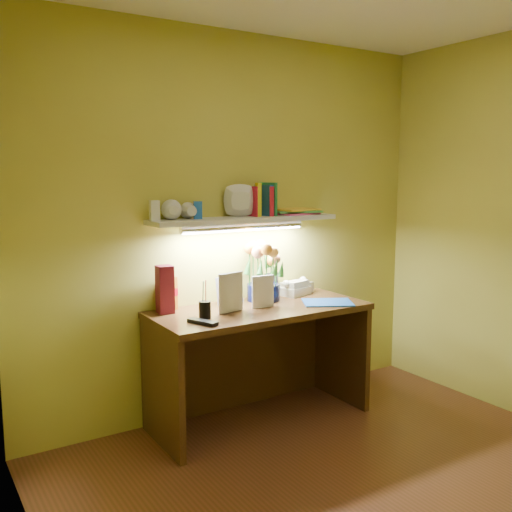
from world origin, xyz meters
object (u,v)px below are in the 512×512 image
Objects in this scene: whisky_bottle at (170,289)px; telephone at (295,287)px; flower_bouquet at (263,272)px; desk_clock at (309,287)px; desk at (260,364)px.

telephone is at bearing -3.89° from whisky_bottle.
whisky_bottle is at bearing 172.27° from flower_bouquet.
flower_bouquet is 5.23× the size of desk_clock.
desk_clock is at bearing 20.84° from desk.
desk_clock is at bearing 5.49° from flower_bouquet.
whisky_bottle reaches higher than desk.
telephone is (0.41, 0.19, 0.43)m from desk.
desk_clock is 0.28× the size of whisky_bottle.
flower_bouquet reaches higher than desk.
whisky_bottle is (-0.92, 0.06, 0.07)m from telephone.
desk is at bearing -170.11° from telephone.
flower_bouquet is at bearing 51.54° from desk.
desk is 0.63m from telephone.
desk is at bearing -166.93° from desk_clock.
flower_bouquet reaches higher than whisky_bottle.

